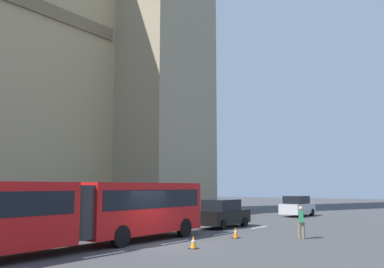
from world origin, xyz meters
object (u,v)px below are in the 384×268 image
(sedan_trailing, at_px, (297,206))
(traffic_cone_west, at_px, (193,242))
(sedan_lead, at_px, (223,214))
(traffic_cone_middle, at_px, (236,233))
(pedestrian_near_cones, at_px, (301,221))
(articulated_bus, at_px, (69,209))

(sedan_trailing, bearing_deg, traffic_cone_west, -170.00)
(sedan_lead, relative_size, sedan_trailing, 1.00)
(sedan_trailing, bearing_deg, traffic_cone_middle, -168.72)
(sedan_lead, xyz_separation_m, sedan_trailing, (12.97, -0.06, 0.00))
(sedan_trailing, bearing_deg, pedestrian_near_cones, -157.77)
(articulated_bus, xyz_separation_m, sedan_trailing, (25.53, -0.11, -0.83))
(sedan_lead, distance_m, traffic_cone_middle, 5.81)
(traffic_cone_west, bearing_deg, sedan_lead, 23.73)
(traffic_cone_west, bearing_deg, sedan_trailing, 10.00)
(sedan_lead, xyz_separation_m, traffic_cone_west, (-8.93, -3.93, -0.63))
(articulated_bus, bearing_deg, sedan_lead, -0.20)
(traffic_cone_west, distance_m, traffic_cone_middle, 4.40)
(sedan_trailing, bearing_deg, articulated_bus, 179.76)
(sedan_lead, bearing_deg, pedestrian_near_cones, -113.47)
(traffic_cone_west, bearing_deg, articulated_bus, 132.40)
(articulated_bus, height_order, pedestrian_near_cones, articulated_bus)
(sedan_trailing, height_order, traffic_cone_middle, sedan_trailing)
(articulated_bus, bearing_deg, pedestrian_near_cones, -34.05)
(articulated_bus, xyz_separation_m, pedestrian_near_cones, (9.72, -6.57, -0.83))
(traffic_cone_middle, bearing_deg, traffic_cone_west, -175.23)
(traffic_cone_middle, bearing_deg, sedan_lead, 38.08)
(sedan_lead, bearing_deg, traffic_cone_west, -156.27)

